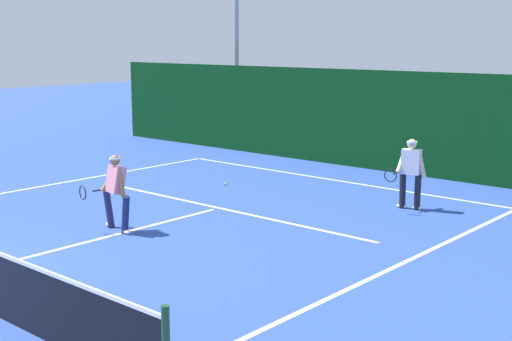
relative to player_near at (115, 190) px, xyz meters
name	(u,v)px	position (x,y,z in m)	size (l,w,h in m)	color
court_line_baseline_far	(330,179)	(0.25, 7.09, -0.84)	(10.33, 0.10, 0.01)	white
court_line_service	(219,208)	(0.25, 2.71, -0.84)	(8.42, 0.10, 0.01)	white
court_line_centre	(97,239)	(0.25, -0.67, -0.84)	(0.10, 6.40, 0.01)	white
player_near	(115,190)	(0.00, 0.00, 0.00)	(1.00, 0.85, 1.54)	#1E234C
player_far	(410,171)	(3.55, 5.50, 0.04)	(0.68, 0.90, 1.60)	black
tennis_ball	(225,184)	(-1.40, 4.64, -0.81)	(0.07, 0.07, 0.07)	#D1E033
back_fence_windscreen	(373,120)	(0.25, 9.19, 0.62)	(22.05, 0.12, 2.92)	#073612
light_pole	(236,22)	(-6.69, 10.83, 3.59)	(0.55, 0.44, 7.18)	#9EA39E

